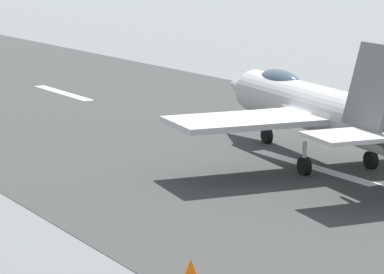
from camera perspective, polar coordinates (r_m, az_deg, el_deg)
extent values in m
plane|color=slate|center=(41.77, 6.55, -1.61)|extent=(400.00, 400.00, 0.00)
cube|color=#373837|center=(41.77, 6.55, -1.59)|extent=(240.00, 26.00, 0.02)
cube|color=white|center=(41.21, 7.17, -1.76)|extent=(8.00, 0.70, 0.00)
cube|color=white|center=(63.41, -7.70, 2.63)|extent=(8.00, 0.70, 0.00)
cylinder|color=#AFB2B3|center=(41.51, 7.51, 1.68)|extent=(12.78, 4.03, 2.02)
cone|color=#AFB2B3|center=(48.33, 2.97, 3.04)|extent=(3.15, 2.16, 1.72)
ellipsoid|color=#3F5160|center=(44.50, 5.28, 3.32)|extent=(3.73, 1.67, 1.10)
cube|color=#AFB2B3|center=(38.82, 3.08, 0.98)|extent=(4.33, 6.48, 0.24)
cube|color=#AFB2B3|center=(34.80, 9.32, 0.04)|extent=(2.82, 3.15, 0.16)
cube|color=slate|center=(36.15, 10.63, 2.96)|extent=(2.72, 1.35, 3.14)
cylinder|color=silver|center=(46.02, 4.48, 0.47)|extent=(0.18, 0.18, 1.40)
cylinder|color=black|center=(46.07, 4.48, 0.08)|extent=(0.80, 0.42, 0.76)
cylinder|color=silver|center=(39.51, 6.72, -1.29)|extent=(0.18, 0.18, 1.40)
cylinder|color=black|center=(39.58, 6.71, -1.74)|extent=(0.80, 0.42, 0.76)
cylinder|color=silver|center=(41.12, 10.63, -0.92)|extent=(0.18, 0.18, 1.40)
cylinder|color=black|center=(41.19, 10.61, -1.36)|extent=(0.80, 0.42, 0.76)
cube|color=#1E2338|center=(59.32, 5.50, 2.51)|extent=(0.24, 0.36, 0.85)
cube|color=orange|center=(59.23, 5.51, 3.11)|extent=(0.52, 0.43, 0.58)
sphere|color=tan|center=(59.18, 5.52, 3.53)|extent=(0.22, 0.22, 0.22)
cylinder|color=orange|center=(59.38, 5.26, 3.10)|extent=(0.10, 0.10, 0.54)
cylinder|color=orange|center=(59.09, 5.77, 3.05)|extent=(0.10, 0.10, 0.54)
cone|color=orange|center=(27.08, -0.06, -7.82)|extent=(0.44, 0.44, 0.55)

